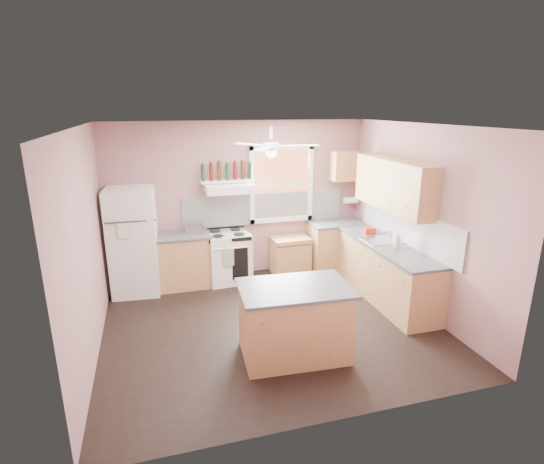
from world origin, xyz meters
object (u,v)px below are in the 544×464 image
object	(u,v)px
refrigerator	(134,241)
cart	(290,255)
stove	(228,257)
toaster	(195,228)
island	(294,323)

from	to	relation	value
refrigerator	cart	distance (m)	2.72
stove	cart	world-z (taller)	stove
toaster	stove	xyz separation A→B (m)	(0.53, -0.03, -0.56)
cart	stove	bearing A→B (deg)	-179.41
stove	island	world-z (taller)	same
toaster	island	world-z (taller)	toaster
refrigerator	toaster	xyz separation A→B (m)	(0.98, 0.07, 0.13)
cart	toaster	bearing A→B (deg)	178.87
toaster	refrigerator	bearing A→B (deg)	-158.84
refrigerator	island	size ratio (longest dim) A/B	1.39
stove	island	distance (m)	2.53
refrigerator	cart	size ratio (longest dim) A/B	2.59
island	cart	bearing A→B (deg)	76.03
island	refrigerator	bearing A→B (deg)	130.55
cart	island	world-z (taller)	island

